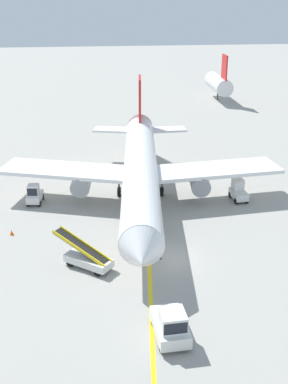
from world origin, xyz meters
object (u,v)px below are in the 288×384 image
at_px(baggage_tug_near_wing, 238,191).
at_px(safety_cone_nose_left, 158,195).
at_px(pushback_tug, 171,325).
at_px(ground_crew_marshaller, 160,249).
at_px(belt_loader_forward_hold, 87,258).
at_px(safety_cone_nose_right, 12,233).
at_px(airliner, 140,170).
at_px(baggage_tug_by_cargo_door, 34,195).

relative_size(baggage_tug_near_wing, safety_cone_nose_left, 5.66).
bearing_deg(pushback_tug, ground_crew_marshaller, 85.63).
distance_m(baggage_tug_near_wing, belt_loader_forward_hold, 19.06).
relative_size(belt_loader_forward_hold, safety_cone_nose_left, 10.67).
distance_m(pushback_tug, safety_cone_nose_left, 22.25).
bearing_deg(baggage_tug_near_wing, safety_cone_nose_left, 168.21).
bearing_deg(safety_cone_nose_right, belt_loader_forward_hold, -43.27).
bearing_deg(ground_crew_marshaller, baggage_tug_near_wing, 48.65).
height_order(pushback_tug, ground_crew_marshaller, pushback_tug).
relative_size(airliner, safety_cone_nose_left, 80.32).
xyz_separation_m(airliner, ground_crew_marshaller, (0.32, -11.49, -2.51)).
xyz_separation_m(airliner, baggage_tug_by_cargo_door, (-10.51, 0.71, -2.49)).
height_order(baggage_tug_by_cargo_door, ground_crew_marshaller, baggage_tug_by_cargo_door).
bearing_deg(ground_crew_marshaller, safety_cone_nose_right, 155.52).
bearing_deg(pushback_tug, belt_loader_forward_hold, 118.90).
height_order(airliner, safety_cone_nose_right, airliner).
distance_m(baggage_tug_near_wing, safety_cone_nose_right, 22.43).
bearing_deg(pushback_tug, baggage_tug_by_cargo_door, 114.81).
bearing_deg(belt_loader_forward_hold, baggage_tug_near_wing, 36.73).
height_order(baggage_tug_near_wing, safety_cone_nose_right, baggage_tug_near_wing).
xyz_separation_m(pushback_tug, baggage_tug_near_wing, (10.27, 20.46, -0.07)).
relative_size(baggage_tug_near_wing, ground_crew_marshaller, 1.47).
distance_m(belt_loader_forward_hold, safety_cone_nose_right, 8.97).
bearing_deg(belt_loader_forward_hold, airliner, 65.80).
bearing_deg(airliner, baggage_tug_near_wing, -3.79).
distance_m(baggage_tug_by_cargo_door, safety_cone_nose_left, 12.43).
xyz_separation_m(belt_loader_forward_hold, safety_cone_nose_left, (7.32, 13.06, -0.56)).
bearing_deg(pushback_tug, airliner, 88.87).
distance_m(pushback_tug, ground_crew_marshaller, 9.64).
bearing_deg(safety_cone_nose_left, pushback_tug, -95.97).
xyz_separation_m(safety_cone_nose_left, safety_cone_nose_right, (-13.83, -6.92, 0.00)).
bearing_deg(safety_cone_nose_left, baggage_tug_by_cargo_door, -178.63).
bearing_deg(pushback_tug, baggage_tug_near_wing, 63.33).
bearing_deg(belt_loader_forward_hold, pushback_tug, -61.10).
height_order(airliner, baggage_tug_near_wing, airliner).
relative_size(airliner, baggage_tug_near_wing, 14.19).
bearing_deg(safety_cone_nose_right, baggage_tug_near_wing, 13.58).
bearing_deg(baggage_tug_by_cargo_door, belt_loader_forward_hold, -68.27).
bearing_deg(belt_loader_forward_hold, safety_cone_nose_left, 60.74).
relative_size(belt_loader_forward_hold, ground_crew_marshaller, 2.76).
xyz_separation_m(pushback_tug, safety_cone_nose_right, (-11.52, 15.19, -0.77)).
bearing_deg(baggage_tug_near_wing, safety_cone_nose_right, -166.42).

